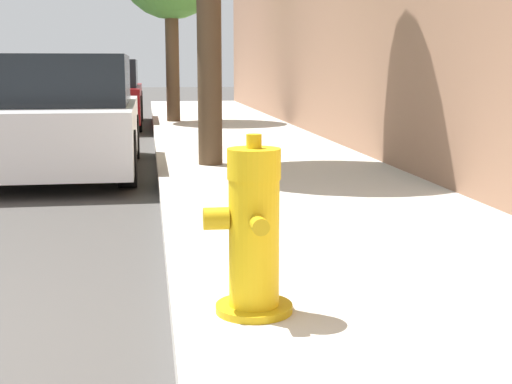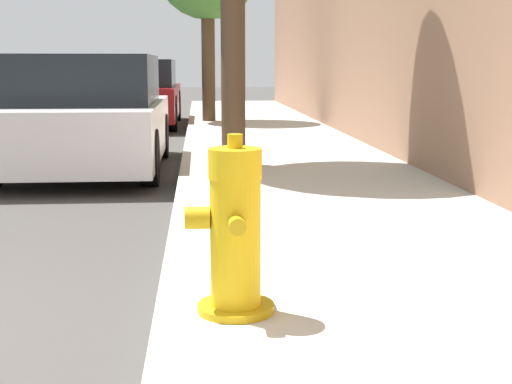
# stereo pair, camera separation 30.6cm
# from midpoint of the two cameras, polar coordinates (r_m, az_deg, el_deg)

# --- Properties ---
(sidewalk_slab) EXTENTS (2.64, 40.00, 0.16)m
(sidewalk_slab) POSITION_cam_midpoint_polar(r_m,az_deg,el_deg) (3.39, 17.78, -11.30)
(sidewalk_slab) COLOR beige
(sidewalk_slab) RESTS_ON ground_plane
(fire_hydrant) EXTENTS (0.41, 0.42, 0.83)m
(fire_hydrant) POSITION_cam_midpoint_polar(r_m,az_deg,el_deg) (3.26, 0.96, -3.35)
(fire_hydrant) COLOR #C39C11
(fire_hydrant) RESTS_ON sidewalk_slab
(parked_car_near) EXTENTS (1.88, 3.84, 1.41)m
(parked_car_near) POSITION_cam_midpoint_polar(r_m,az_deg,el_deg) (8.91, -12.57, 5.92)
(parked_car_near) COLOR silver
(parked_car_near) RESTS_ON ground_plane
(parked_car_mid) EXTENTS (1.81, 4.50, 1.40)m
(parked_car_mid) POSITION_cam_midpoint_polar(r_m,az_deg,el_deg) (15.52, -9.02, 7.76)
(parked_car_mid) COLOR maroon
(parked_car_mid) RESTS_ON ground_plane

